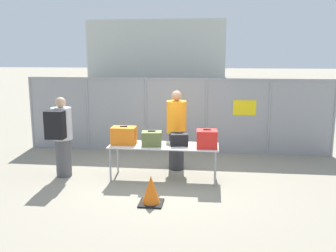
{
  "coord_description": "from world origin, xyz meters",
  "views": [
    {
      "loc": [
        0.99,
        -7.6,
        2.68
      ],
      "look_at": [
        -0.01,
        0.66,
        1.05
      ],
      "focal_mm": 40.0,
      "sensor_mm": 36.0,
      "label": 1
    }
  ],
  "objects_px": {
    "suitcase_orange": "(124,136)",
    "suitcase_olive": "(152,139)",
    "suitcase_black": "(179,139)",
    "traveler_hooded": "(61,134)",
    "inspection_table": "(164,147)",
    "suitcase_red": "(207,139)",
    "traffic_cone": "(151,191)",
    "security_worker_near": "(176,129)",
    "utility_trailer": "(204,122)"
  },
  "relations": [
    {
      "from": "suitcase_orange",
      "to": "suitcase_olive",
      "type": "relative_size",
      "value": 1.15
    },
    {
      "from": "suitcase_olive",
      "to": "traveler_hooded",
      "type": "height_order",
      "value": "traveler_hooded"
    },
    {
      "from": "suitcase_red",
      "to": "security_worker_near",
      "type": "bearing_deg",
      "value": 129.79
    },
    {
      "from": "inspection_table",
      "to": "traffic_cone",
      "type": "height_order",
      "value": "inspection_table"
    },
    {
      "from": "suitcase_black",
      "to": "traffic_cone",
      "type": "xyz_separation_m",
      "value": [
        -0.37,
        -1.43,
        -0.63
      ]
    },
    {
      "from": "suitcase_olive",
      "to": "utility_trailer",
      "type": "height_order",
      "value": "suitcase_olive"
    },
    {
      "from": "inspection_table",
      "to": "suitcase_orange",
      "type": "relative_size",
      "value": 4.43
    },
    {
      "from": "suitcase_orange",
      "to": "utility_trailer",
      "type": "distance_m",
      "value": 5.08
    },
    {
      "from": "suitcase_orange",
      "to": "traffic_cone",
      "type": "height_order",
      "value": "suitcase_orange"
    },
    {
      "from": "inspection_table",
      "to": "suitcase_black",
      "type": "height_order",
      "value": "suitcase_black"
    },
    {
      "from": "inspection_table",
      "to": "security_worker_near",
      "type": "bearing_deg",
      "value": 75.27
    },
    {
      "from": "suitcase_olive",
      "to": "suitcase_black",
      "type": "distance_m",
      "value": 0.58
    },
    {
      "from": "suitcase_black",
      "to": "suitcase_red",
      "type": "height_order",
      "value": "suitcase_red"
    },
    {
      "from": "inspection_table",
      "to": "suitcase_black",
      "type": "distance_m",
      "value": 0.37
    },
    {
      "from": "suitcase_orange",
      "to": "traveler_hooded",
      "type": "xyz_separation_m",
      "value": [
        -1.35,
        -0.12,
        0.03
      ]
    },
    {
      "from": "suitcase_red",
      "to": "traffic_cone",
      "type": "relative_size",
      "value": 0.82
    },
    {
      "from": "traveler_hooded",
      "to": "traffic_cone",
      "type": "distance_m",
      "value": 2.6
    },
    {
      "from": "inspection_table",
      "to": "suitcase_olive",
      "type": "xyz_separation_m",
      "value": [
        -0.25,
        -0.08,
        0.2
      ]
    },
    {
      "from": "suitcase_red",
      "to": "traffic_cone",
      "type": "xyz_separation_m",
      "value": [
        -0.96,
        -1.27,
        -0.69
      ]
    },
    {
      "from": "inspection_table",
      "to": "suitcase_black",
      "type": "xyz_separation_m",
      "value": [
        0.32,
        0.05,
        0.18
      ]
    },
    {
      "from": "suitcase_orange",
      "to": "suitcase_red",
      "type": "xyz_separation_m",
      "value": [
        1.77,
        -0.1,
        -0.0
      ]
    },
    {
      "from": "suitcase_olive",
      "to": "security_worker_near",
      "type": "xyz_separation_m",
      "value": [
        0.44,
        0.83,
        0.05
      ]
    },
    {
      "from": "suitcase_black",
      "to": "security_worker_near",
      "type": "bearing_deg",
      "value": 100.08
    },
    {
      "from": "suitcase_orange",
      "to": "suitcase_red",
      "type": "distance_m",
      "value": 1.77
    },
    {
      "from": "suitcase_olive",
      "to": "traveler_hooded",
      "type": "relative_size",
      "value": 0.26
    },
    {
      "from": "inspection_table",
      "to": "utility_trailer",
      "type": "bearing_deg",
      "value": 81.07
    },
    {
      "from": "suitcase_olive",
      "to": "traffic_cone",
      "type": "distance_m",
      "value": 1.47
    },
    {
      "from": "suitcase_olive",
      "to": "traffic_cone",
      "type": "relative_size",
      "value": 0.84
    },
    {
      "from": "suitcase_orange",
      "to": "suitcase_olive",
      "type": "distance_m",
      "value": 0.62
    },
    {
      "from": "suitcase_orange",
      "to": "traveler_hooded",
      "type": "height_order",
      "value": "traveler_hooded"
    },
    {
      "from": "traffic_cone",
      "to": "suitcase_olive",
      "type": "bearing_deg",
      "value": 98.55
    },
    {
      "from": "suitcase_olive",
      "to": "traveler_hooded",
      "type": "xyz_separation_m",
      "value": [
        -1.97,
        -0.05,
        0.06
      ]
    },
    {
      "from": "utility_trailer",
      "to": "traffic_cone",
      "type": "bearing_deg",
      "value": -97.41
    },
    {
      "from": "suitcase_olive",
      "to": "traveler_hooded",
      "type": "bearing_deg",
      "value": -178.63
    },
    {
      "from": "suitcase_red",
      "to": "utility_trailer",
      "type": "bearing_deg",
      "value": 91.85
    },
    {
      "from": "inspection_table",
      "to": "suitcase_black",
      "type": "relative_size",
      "value": 5.56
    },
    {
      "from": "inspection_table",
      "to": "suitcase_black",
      "type": "bearing_deg",
      "value": 8.67
    },
    {
      "from": "suitcase_red",
      "to": "traffic_cone",
      "type": "bearing_deg",
      "value": -127.0
    },
    {
      "from": "suitcase_black",
      "to": "utility_trailer",
      "type": "distance_m",
      "value": 4.77
    },
    {
      "from": "traffic_cone",
      "to": "traveler_hooded",
      "type": "bearing_deg",
      "value": 149.91
    },
    {
      "from": "suitcase_orange",
      "to": "utility_trailer",
      "type": "xyz_separation_m",
      "value": [
        1.61,
        4.78,
        -0.56
      ]
    },
    {
      "from": "utility_trailer",
      "to": "traffic_cone",
      "type": "distance_m",
      "value": 6.21
    },
    {
      "from": "suitcase_orange",
      "to": "suitcase_olive",
      "type": "height_order",
      "value": "suitcase_orange"
    },
    {
      "from": "suitcase_black",
      "to": "traveler_hooded",
      "type": "xyz_separation_m",
      "value": [
        -2.53,
        -0.18,
        0.09
      ]
    },
    {
      "from": "security_worker_near",
      "to": "suitcase_red",
      "type": "bearing_deg",
      "value": 145.12
    },
    {
      "from": "suitcase_olive",
      "to": "security_worker_near",
      "type": "relative_size",
      "value": 0.25
    },
    {
      "from": "suitcase_olive",
      "to": "security_worker_near",
      "type": "distance_m",
      "value": 0.94
    },
    {
      "from": "suitcase_olive",
      "to": "utility_trailer",
      "type": "bearing_deg",
      "value": 78.41
    },
    {
      "from": "traffic_cone",
      "to": "security_worker_near",
      "type": "bearing_deg",
      "value": 83.41
    },
    {
      "from": "suitcase_orange",
      "to": "traffic_cone",
      "type": "xyz_separation_m",
      "value": [
        0.81,
        -1.38,
        -0.69
      ]
    }
  ]
}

